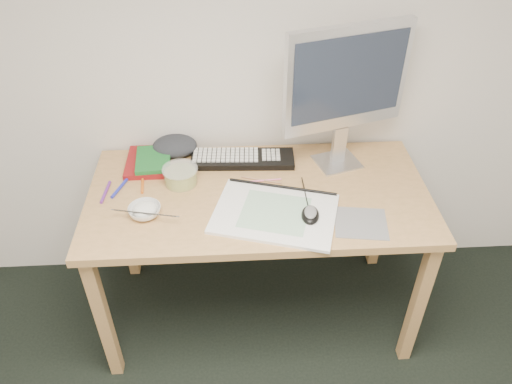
% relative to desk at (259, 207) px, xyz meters
% --- Properties ---
extents(desk, '(1.40, 0.70, 0.75)m').
position_rel_desk_xyz_m(desk, '(0.00, 0.00, 0.00)').
color(desk, tan).
rests_on(desk, ground).
extents(mousepad, '(0.22, 0.21, 0.00)m').
position_rel_desk_xyz_m(mousepad, '(0.38, -0.21, 0.08)').
color(mousepad, slate).
rests_on(mousepad, desk).
extents(sketchpad, '(0.54, 0.45, 0.01)m').
position_rel_desk_xyz_m(sketchpad, '(0.05, -0.15, 0.09)').
color(sketchpad, white).
rests_on(sketchpad, desk).
extents(keyboard, '(0.46, 0.17, 0.03)m').
position_rel_desk_xyz_m(keyboard, '(-0.06, 0.23, 0.10)').
color(keyboard, black).
rests_on(keyboard, desk).
extents(monitor, '(0.52, 0.21, 0.62)m').
position_rel_desk_xyz_m(monitor, '(0.36, 0.19, 0.47)').
color(monitor, silver).
rests_on(monitor, desk).
extents(mouse, '(0.08, 0.12, 0.04)m').
position_rel_desk_xyz_m(mouse, '(0.19, -0.18, 0.11)').
color(mouse, black).
rests_on(mouse, sketchpad).
extents(rice_bowl, '(0.14, 0.14, 0.04)m').
position_rel_desk_xyz_m(rice_bowl, '(-0.45, -0.12, 0.10)').
color(rice_bowl, silver).
rests_on(rice_bowl, desk).
extents(chopsticks, '(0.25, 0.07, 0.02)m').
position_rel_desk_xyz_m(chopsticks, '(-0.44, -0.16, 0.12)').
color(chopsticks, silver).
rests_on(chopsticks, rice_bowl).
extents(fruit_tub, '(0.16, 0.16, 0.07)m').
position_rel_desk_xyz_m(fruit_tub, '(-0.32, 0.08, 0.12)').
color(fruit_tub, '#E1DF4F').
rests_on(fruit_tub, desk).
extents(book_red, '(0.18, 0.24, 0.02)m').
position_rel_desk_xyz_m(book_red, '(-0.48, 0.23, 0.09)').
color(book_red, maroon).
rests_on(book_red, desk).
extents(book_green, '(0.16, 0.21, 0.02)m').
position_rel_desk_xyz_m(book_green, '(-0.45, 0.22, 0.12)').
color(book_green, '#196528').
rests_on(book_green, book_red).
extents(cloth_lump, '(0.20, 0.18, 0.07)m').
position_rel_desk_xyz_m(cloth_lump, '(-0.36, 0.31, 0.12)').
color(cloth_lump, '#23262A').
rests_on(cloth_lump, desk).
extents(pencil_pink, '(0.18, 0.02, 0.01)m').
position_rel_desk_xyz_m(pencil_pink, '(0.01, 0.07, 0.09)').
color(pencil_pink, pink).
rests_on(pencil_pink, desk).
extents(pencil_tan, '(0.17, 0.06, 0.01)m').
position_rel_desk_xyz_m(pencil_tan, '(0.02, 0.08, 0.09)').
color(pencil_tan, '#A77958').
rests_on(pencil_tan, desk).
extents(pencil_black, '(0.16, 0.05, 0.01)m').
position_rel_desk_xyz_m(pencil_black, '(0.06, 0.02, 0.09)').
color(pencil_black, black).
rests_on(pencil_black, desk).
extents(marker_blue, '(0.06, 0.14, 0.01)m').
position_rel_desk_xyz_m(marker_blue, '(-0.57, 0.06, 0.09)').
color(marker_blue, '#2128B4').
rests_on(marker_blue, desk).
extents(marker_orange, '(0.02, 0.12, 0.01)m').
position_rel_desk_xyz_m(marker_orange, '(-0.48, 0.07, 0.09)').
color(marker_orange, orange).
rests_on(marker_orange, desk).
extents(marker_purple, '(0.02, 0.14, 0.01)m').
position_rel_desk_xyz_m(marker_purple, '(-0.63, 0.03, 0.09)').
color(marker_purple, '#66278F').
rests_on(marker_purple, desk).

